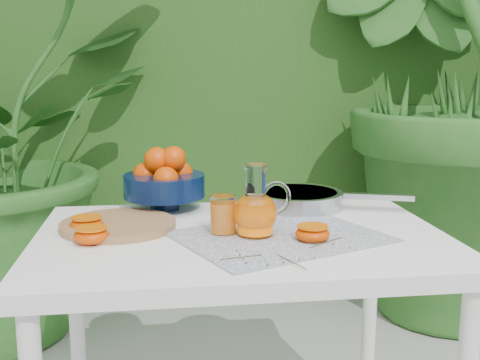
{
  "coord_description": "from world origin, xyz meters",
  "views": [
    {
      "loc": [
        -0.21,
        -1.39,
        1.16
      ],
      "look_at": [
        -0.02,
        0.04,
        0.88
      ],
      "focal_mm": 45.0,
      "sensor_mm": 36.0,
      "label": 1
    }
  ],
  "objects": [
    {
      "name": "fruit_bowl",
      "position": [
        -0.2,
        0.3,
        0.83
      ],
      "size": [
        0.25,
        0.25,
        0.18
      ],
      "color": "black",
      "rests_on": "white_table"
    },
    {
      "name": "juice_pitcher",
      "position": [
        0.02,
        -0.01,
        0.81
      ],
      "size": [
        0.16,
        0.13,
        0.17
      ],
      "color": "white",
      "rests_on": "white_table"
    },
    {
      "name": "thyme_sprigs",
      "position": [
        0.07,
        -0.17,
        0.76
      ],
      "size": [
        0.3,
        0.23,
        0.01
      ],
      "color": "brown",
      "rests_on": "white_table"
    },
    {
      "name": "placemat",
      "position": [
        0.07,
        -0.03,
        0.75
      ],
      "size": [
        0.57,
        0.51,
        0.0
      ],
      "primitive_type": "cube",
      "rotation": [
        0.0,
        0.0,
        0.4
      ],
      "color": "#0B173F",
      "rests_on": "white_table"
    },
    {
      "name": "juice_tumbler",
      "position": [
        -0.06,
        0.02,
        0.8
      ],
      "size": [
        0.08,
        0.08,
        0.09
      ],
      "color": "white",
      "rests_on": "white_table"
    },
    {
      "name": "orange_halves",
      "position": [
        -0.21,
        -0.0,
        0.77
      ],
      "size": [
        0.62,
        0.24,
        0.04
      ],
      "color": "#D65602",
      "rests_on": "white_table"
    },
    {
      "name": "saute_pan",
      "position": [
        0.19,
        0.27,
        0.78
      ],
      "size": [
        0.48,
        0.33,
        0.05
      ],
      "color": "#ADAEB2",
      "rests_on": "white_table"
    },
    {
      "name": "hedge_backdrop",
      "position": [
        0.06,
        2.06,
        1.19
      ],
      "size": [
        8.0,
        1.65,
        2.5
      ],
      "color": "#1B4614",
      "rests_on": "ground"
    },
    {
      "name": "cutting_board",
      "position": [
        -0.32,
        0.1,
        0.76
      ],
      "size": [
        0.33,
        0.33,
        0.02
      ],
      "primitive_type": "cylinder",
      "rotation": [
        0.0,
        0.0,
        0.16
      ],
      "color": "#9A6D45",
      "rests_on": "white_table"
    },
    {
      "name": "white_table",
      "position": [
        -0.02,
        0.02,
        0.67
      ],
      "size": [
        1.0,
        0.7,
        0.75
      ],
      "color": "white",
      "rests_on": "ground"
    },
    {
      "name": "potted_plant_right",
      "position": [
        1.05,
        1.25,
        1.1
      ],
      "size": [
        3.08,
        3.08,
        2.2
      ],
      "primitive_type": "imported",
      "rotation": [
        0.0,
        0.0,
        2.23
      ],
      "color": "#266020",
      "rests_on": "ground"
    }
  ]
}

